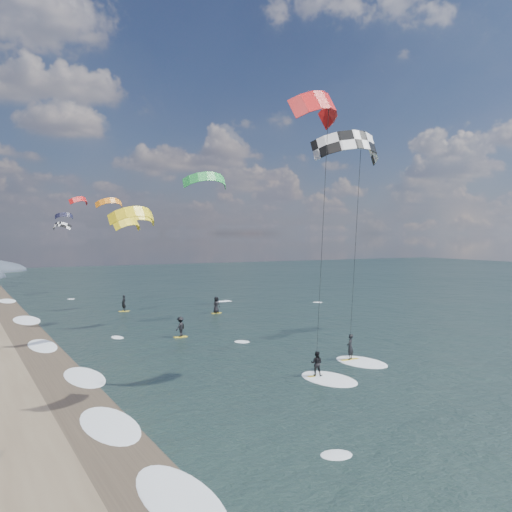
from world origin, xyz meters
name	(u,v)px	position (x,y,z in m)	size (l,w,h in m)	color
ground	(405,423)	(0.00, 0.00, 0.00)	(260.00, 260.00, 0.00)	black
wet_sand_strip	(80,402)	(-12.00, 10.00, 0.00)	(3.00, 240.00, 0.00)	#382D23
kitesurfer_near_a	(361,192)	(2.50, 6.31, 10.70)	(7.70, 8.36, 14.38)	gold
kitesurfer_near_b	(327,210)	(-0.96, 4.57, 9.55)	(6.84, 8.75, 15.33)	gold
far_kitesurfers	(181,313)	(1.65, 31.82, 0.86)	(9.43, 18.14, 1.76)	gold
bg_kite_field	(111,207)	(-0.17, 50.90, 11.61)	(11.49, 72.21, 5.58)	green
shoreline_surf	(85,378)	(-10.80, 14.75, 0.00)	(2.40, 79.40, 0.11)	white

